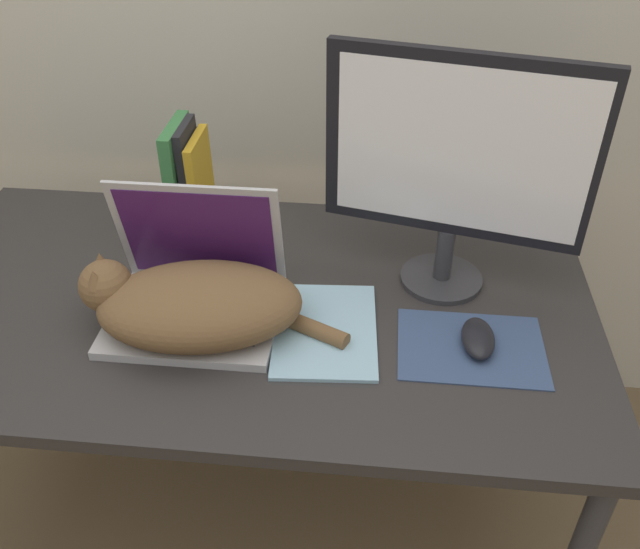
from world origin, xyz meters
The scene contains 8 objects.
desk centered at (0.00, 0.39, 0.65)m, with size 1.41×0.78×0.72m.
laptop centered at (-0.08, 0.34, 0.77)m, with size 0.32×0.25×0.26m.
cat centered at (-0.07, 0.28, 0.79)m, with size 0.51×0.28×0.15m.
external_monitor centered at (0.40, 0.49, 1.00)m, with size 0.49×0.17×0.48m.
mousepad centered at (0.45, 0.28, 0.72)m, with size 0.27×0.20×0.00m.
computer_mouse centered at (0.46, 0.29, 0.74)m, with size 0.06×0.11×0.03m.
book_row centered at (-0.18, 0.67, 0.84)m, with size 0.07×0.16×0.24m.
notepad centered at (0.17, 0.30, 0.73)m, with size 0.21×0.28×0.01m.
Camera 1 is at (0.26, -0.66, 1.57)m, focal length 38.00 mm.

